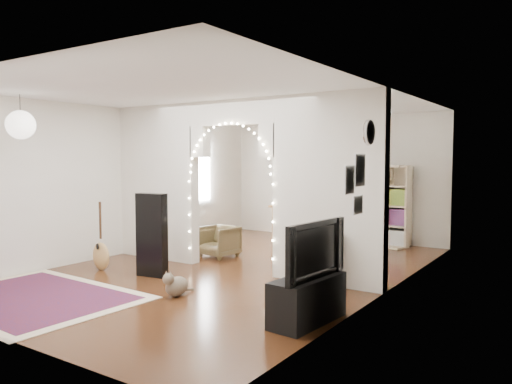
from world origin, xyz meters
The scene contains 25 objects.
floor centered at (0.00, 0.00, 0.00)m, with size 7.50×7.50×0.00m, color black.
ceiling centered at (0.00, 0.00, 2.70)m, with size 5.00×7.50×0.02m, color white.
wall_back centered at (0.00, 3.75, 1.35)m, with size 5.00×0.02×2.70m, color silver.
wall_front centered at (0.00, -3.75, 1.35)m, with size 5.00×0.02×2.70m, color silver.
wall_left centered at (-2.50, 0.00, 1.35)m, with size 0.02×7.50×2.70m, color silver.
wall_right centered at (2.50, 0.00, 1.35)m, with size 0.02×7.50×2.70m, color silver.
divider_wall centered at (0.00, 0.00, 1.42)m, with size 5.00×0.20×2.70m.
fairy_lights centered at (0.00, -0.13, 1.55)m, with size 1.64×0.04×1.60m, color #FFEABF, non-canonical shape.
window centered at (-2.47, 1.80, 1.50)m, with size 0.04×1.20×1.40m, color white.
wall_clock centered at (2.48, -0.60, 2.10)m, with size 0.31×0.31×0.03m, color white.
picture_frames centered at (2.48, -1.00, 1.50)m, with size 0.02×0.50×0.70m, color white, non-canonical shape.
paper_lantern centered at (-1.90, -2.40, 2.25)m, with size 0.40×0.40×0.40m, color white.
ceiling_fan centered at (0.00, 2.00, 2.40)m, with size 1.10×1.10×0.30m, color #B7803D, non-canonical shape.
area_rug centered at (-1.17, -2.77, 0.01)m, with size 2.68×2.00×0.02m, color maroon.
guitar_case centered at (-0.75, -1.06, 0.63)m, with size 0.48×0.16×1.26m, color black.
acoustic_guitar centered at (-1.72, -1.22, 0.40)m, with size 0.39×0.27×0.93m.
tabby_cat centered at (0.31, -1.68, 0.15)m, with size 0.24×0.54×0.36m.
floor_speaker centered at (1.77, -0.25, 0.40)m, with size 0.37×0.35×0.80m.
media_console centered at (2.20, -1.64, 0.25)m, with size 0.40×1.00×0.50m, color black.
tv centered at (2.20, -1.64, 0.81)m, with size 1.07×0.14×0.62m, color black.
bookcase centered at (0.97, 3.50, 0.82)m, with size 1.60×0.41×1.64m, color beige.
dining_table centered at (-0.53, 3.22, 0.68)m, with size 1.29×0.94×0.76m.
flower_vase centered at (-0.53, 3.22, 0.85)m, with size 0.18×0.18×0.19m, color silver.
dining_chair_left centered at (-0.82, 0.66, 0.28)m, with size 0.60×0.62×0.56m, color brown.
dining_chair_right centered at (0.67, 2.51, 0.27)m, with size 0.59×0.60×0.55m, color brown.
Camera 1 is at (4.69, -6.39, 1.80)m, focal length 35.00 mm.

